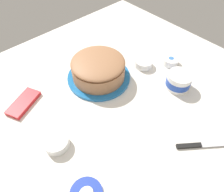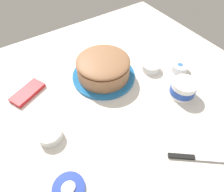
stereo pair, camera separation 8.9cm
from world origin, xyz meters
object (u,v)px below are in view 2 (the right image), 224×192
spreading_knife (195,157)px  sprinkle_bowl_pink (151,67)px  frosting_tub (183,88)px  sprinkle_bowl_yellow (50,134)px  sprinkle_bowl_blue (179,67)px  candy_box_lower (28,92)px  frosted_cake (103,68)px  frosting_tub_lid (69,188)px

spreading_knife → sprinkle_bowl_pink: size_ratio=2.15×
spreading_knife → frosting_tub: bearing=-127.2°
sprinkle_bowl_yellow → spreading_knife: bearing=137.3°
sprinkle_bowl_blue → candy_box_lower: size_ratio=0.53×
frosting_tub → sprinkle_bowl_yellow: 0.61m
frosting_tub → sprinkle_bowl_yellow: bearing=-12.0°
frosted_cake → candy_box_lower: frosted_cake is taller
sprinkle_bowl_pink → sprinkle_bowl_yellow: size_ratio=0.96×
frosted_cake → sprinkle_bowl_pink: bearing=158.9°
frosting_tub_lid → candy_box_lower: candy_box_lower is taller
frosted_cake → sprinkle_bowl_yellow: size_ratio=3.26×
spreading_knife → sprinkle_bowl_yellow: bearing=-42.7°
frosting_tub_lid → sprinkle_bowl_yellow: size_ratio=1.16×
frosting_tub_lid → sprinkle_bowl_blue: bearing=-163.7°
spreading_knife → candy_box_lower: (0.41, -0.65, 0.00)m
frosted_cake → sprinkle_bowl_yellow: 0.40m
frosted_cake → frosting_tub_lid: size_ratio=2.81×
sprinkle_bowl_blue → candy_box_lower: 0.76m
frosting_tub → frosting_tub_lid: 0.63m
frosted_cake → candy_box_lower: size_ratio=1.95×
sprinkle_bowl_pink → sprinkle_bowl_blue: bearing=144.7°
frosted_cake → sprinkle_bowl_pink: (-0.23, 0.09, -0.04)m
frosting_tub → sprinkle_bowl_yellow: frosting_tub is taller
spreading_knife → sprinkle_bowl_blue: (-0.30, -0.37, 0.01)m
spreading_knife → frosting_tub_lid: bearing=-20.2°
frosted_cake → sprinkle_bowl_pink: 0.25m
frosted_cake → frosting_tub: 0.38m
sprinkle_bowl_blue → candy_box_lower: sprinkle_bowl_blue is taller
spreading_knife → candy_box_lower: size_ratio=1.23×
sprinkle_bowl_pink → sprinkle_bowl_yellow: bearing=8.1°
frosting_tub_lid → sprinkle_bowl_yellow: bearing=-97.0°
candy_box_lower → sprinkle_bowl_yellow: bearing=65.4°
frosted_cake → frosting_tub_lid: frosted_cake is taller
frosting_tub_lid → frosted_cake: bearing=-134.5°
frosting_tub → sprinkle_bowl_yellow: size_ratio=1.20×
frosted_cake → spreading_knife: bearing=95.3°
spreading_knife → candy_box_lower: candy_box_lower is taller
frosting_tub → candy_box_lower: size_ratio=0.72×
frosting_tub → spreading_knife: size_ratio=0.58×
sprinkle_bowl_blue → spreading_knife: bearing=51.2°
frosting_tub → candy_box_lower: bearing=-33.8°
spreading_knife → sprinkle_bowl_yellow: sprinkle_bowl_yellow is taller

